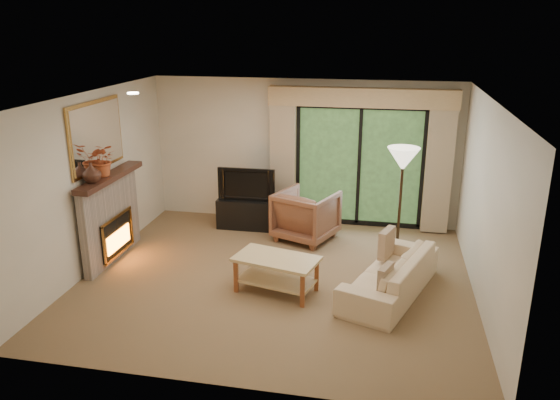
% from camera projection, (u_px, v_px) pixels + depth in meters
% --- Properties ---
extents(floor, '(5.50, 5.50, 0.00)m').
position_uv_depth(floor, '(276.00, 278.00, 7.89)').
color(floor, brown).
rests_on(floor, ground).
extents(ceiling, '(5.50, 5.50, 0.00)m').
position_uv_depth(ceiling, '(275.00, 98.00, 7.08)').
color(ceiling, white).
rests_on(ceiling, ground).
extents(wall_back, '(5.00, 0.00, 5.00)m').
position_uv_depth(wall_back, '(304.00, 152.00, 9.82)').
color(wall_back, beige).
rests_on(wall_back, ground).
extents(wall_front, '(5.00, 0.00, 5.00)m').
position_uv_depth(wall_front, '(222.00, 270.00, 5.16)').
color(wall_front, beige).
rests_on(wall_front, ground).
extents(wall_left, '(0.00, 5.00, 5.00)m').
position_uv_depth(wall_left, '(92.00, 182.00, 8.00)').
color(wall_left, beige).
rests_on(wall_left, ground).
extents(wall_right, '(0.00, 5.00, 5.00)m').
position_uv_depth(wall_right, '(486.00, 205.00, 6.98)').
color(wall_right, beige).
rests_on(wall_right, ground).
extents(fireplace, '(0.24, 1.70, 1.37)m').
position_uv_depth(fireplace, '(111.00, 217.00, 8.35)').
color(fireplace, gray).
rests_on(fireplace, floor).
extents(mirror, '(0.07, 1.45, 1.02)m').
position_uv_depth(mirror, '(97.00, 136.00, 7.97)').
color(mirror, '#B68843').
rests_on(mirror, wall_left).
extents(sliding_door, '(2.26, 0.10, 2.16)m').
position_uv_depth(sliding_door, '(359.00, 166.00, 9.65)').
color(sliding_door, black).
rests_on(sliding_door, floor).
extents(curtain_left, '(0.45, 0.18, 2.35)m').
position_uv_depth(curtain_left, '(283.00, 159.00, 9.76)').
color(curtain_left, tan).
rests_on(curtain_left, floor).
extents(curtain_right, '(0.45, 0.18, 2.35)m').
position_uv_depth(curtain_right, '(439.00, 166.00, 9.26)').
color(curtain_right, tan).
rests_on(curtain_right, floor).
extents(cornice, '(3.20, 0.24, 0.32)m').
position_uv_depth(cornice, '(362.00, 97.00, 9.18)').
color(cornice, tan).
rests_on(cornice, wall_back).
extents(media_console, '(1.07, 0.49, 0.53)m').
position_uv_depth(media_console, '(248.00, 213.00, 9.80)').
color(media_console, black).
rests_on(media_console, floor).
extents(tv, '(1.02, 0.14, 0.59)m').
position_uv_depth(tv, '(248.00, 183.00, 9.62)').
color(tv, black).
rests_on(tv, media_console).
extents(armchair, '(1.18, 1.20, 0.85)m').
position_uv_depth(armchair, '(306.00, 215.00, 9.21)').
color(armchair, brown).
rests_on(armchair, floor).
extents(sofa, '(1.39, 2.12, 0.58)m').
position_uv_depth(sofa, '(390.00, 274.00, 7.38)').
color(sofa, '#D2B288').
rests_on(sofa, floor).
extents(pillow_near, '(0.20, 0.36, 0.35)m').
position_uv_depth(pillow_near, '(385.00, 279.00, 6.80)').
color(pillow_near, brown).
rests_on(pillow_near, sofa).
extents(pillow_far, '(0.24, 0.43, 0.41)m').
position_uv_depth(pillow_far, '(387.00, 243.00, 7.86)').
color(pillow_far, brown).
rests_on(pillow_far, sofa).
extents(coffee_table, '(1.23, 0.86, 0.50)m').
position_uv_depth(coffee_table, '(276.00, 274.00, 7.45)').
color(coffee_table, tan).
rests_on(coffee_table, floor).
extents(floor_lamp, '(0.49, 0.49, 1.79)m').
position_uv_depth(floor_lamp, '(400.00, 205.00, 8.24)').
color(floor_lamp, white).
rests_on(floor_lamp, floor).
extents(vase, '(0.30, 0.30, 0.28)m').
position_uv_depth(vase, '(91.00, 173.00, 7.69)').
color(vase, '#391F16').
rests_on(vase, fireplace).
extents(branches, '(0.53, 0.48, 0.49)m').
position_uv_depth(branches, '(102.00, 160.00, 7.97)').
color(branches, '#AF4C27').
rests_on(branches, fireplace).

